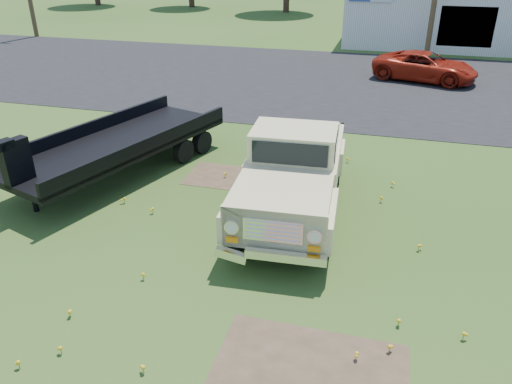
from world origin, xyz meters
TOP-DOWN VIEW (x-y plane):
  - ground at (0.00, 0.00)m, footprint 140.00×140.00m
  - asphalt_lot at (0.00, 15.00)m, footprint 90.00×14.00m
  - dirt_patch_a at (1.50, -3.00)m, footprint 3.00×2.00m
  - dirt_patch_b at (-2.00, 3.50)m, footprint 2.20×1.60m
  - commercial_building at (6.00, 26.99)m, footprint 14.20×8.20m
  - vintage_pickup_truck at (0.20, 2.01)m, footprint 2.68×6.10m
  - flatbed_trailer at (-5.05, 3.02)m, footprint 4.60×7.76m
  - red_pickup at (3.68, 16.28)m, footprint 5.16×3.34m

SIDE VIEW (x-z plane):
  - ground at x=0.00m, z-range 0.00..0.00m
  - asphalt_lot at x=0.00m, z-range -0.01..0.01m
  - dirt_patch_a at x=1.50m, z-range -0.01..0.01m
  - dirt_patch_b at x=-2.00m, z-range -0.01..0.01m
  - red_pickup at x=3.68m, z-range 0.00..1.32m
  - flatbed_trailer at x=-5.05m, z-range 0.00..2.01m
  - vintage_pickup_truck at x=0.20m, z-range 0.00..2.17m
  - commercial_building at x=6.00m, z-range 0.03..4.18m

